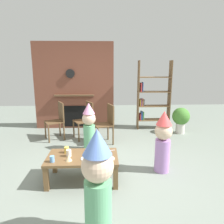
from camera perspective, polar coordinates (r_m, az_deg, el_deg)
The scene contains 18 objects.
ground_plane at distance 3.86m, azimuth -2.04°, elevation -14.88°, with size 12.00×12.00×0.00m, color gray.
brick_fireplace_feature at distance 6.11m, azimuth -10.05°, elevation 6.82°, with size 2.20×0.28×2.40m.
bookshelf at distance 6.05m, azimuth 10.51°, elevation 3.65°, with size 0.90×0.28×1.90m.
coffee_table at distance 3.41m, azimuth -7.91°, elevation -12.57°, with size 1.09×0.63×0.40m.
paper_cup_near_left at distance 3.39m, azimuth -11.51°, elevation -10.73°, with size 0.08×0.08×0.11m, color silver.
paper_cup_near_right at distance 3.27m, azimuth -15.77°, elevation -12.04°, with size 0.07×0.07×0.09m, color #669EE0.
paper_cup_center at distance 3.53m, azimuth -12.08°, elevation -9.90°, with size 0.07×0.07×0.10m, color #F2CC4C.
paper_plate_front at distance 3.26m, azimuth -0.90°, elevation -12.35°, with size 0.18×0.18×0.01m, color white.
paper_plate_rear at distance 3.27m, azimuth -6.48°, elevation -12.30°, with size 0.21×0.21×0.01m, color white.
birthday_cake_slice at distance 3.25m, azimuth -11.56°, elevation -12.05°, with size 0.10×0.10×0.08m, color #EAC68C.
table_fork at distance 3.54m, azimuth -0.41°, elevation -10.29°, with size 0.15×0.02×0.01m, color silver.
child_with_cone_hat at distance 2.26m, azimuth -3.84°, elevation -18.19°, with size 0.33×0.33×1.18m.
child_in_pink at distance 3.66m, azimuth 13.53°, elevation -7.33°, with size 0.29×0.29×1.05m.
child_by_the_chairs at distance 4.49m, azimuth -6.18°, elevation -3.59°, with size 0.28×0.28×1.02m.
dining_chair_left at distance 5.31m, azimuth -14.36°, elevation -1.70°, with size 0.54×0.54×0.90m.
dining_chair_middle at distance 5.24m, azimuth -6.89°, elevation -1.56°, with size 0.54×0.54×0.90m.
dining_chair_right at distance 4.87m, azimuth -1.39°, elevation -2.55°, with size 0.50×0.50×0.90m.
potted_plant_tall at distance 5.88m, azimuth 17.98°, elevation -1.50°, with size 0.45×0.45×0.69m.
Camera 1 is at (-0.01, -3.43, 1.78)m, focal length 34.09 mm.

